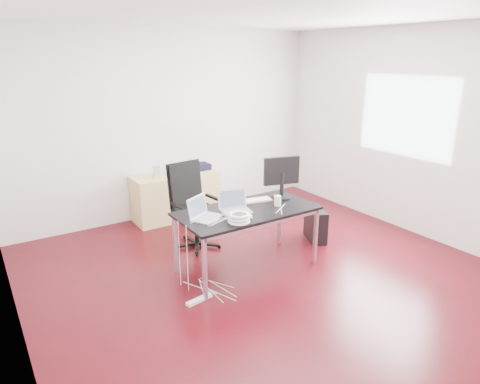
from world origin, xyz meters
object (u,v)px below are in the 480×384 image
filing_cabinet_left (151,200)px  pc_tower (316,224)px  desk (247,214)px  office_chair (192,201)px  filing_cabinet_right (199,191)px

filing_cabinet_left → pc_tower: filing_cabinet_left is taller
desk → pc_tower: 1.33m
office_chair → filing_cabinet_right: bearing=50.9°
filing_cabinet_left → pc_tower: 2.43m
filing_cabinet_left → filing_cabinet_right: (0.80, 0.00, 0.00)m
filing_cabinet_left → filing_cabinet_right: bearing=0.0°
desk → filing_cabinet_right: desk is taller
filing_cabinet_right → pc_tower: bearing=-65.3°
filing_cabinet_left → pc_tower: bearing=-47.9°
desk → filing_cabinet_right: size_ratio=2.29×
pc_tower → filing_cabinet_right: bearing=139.5°
office_chair → filing_cabinet_right: (0.64, 1.03, -0.26)m
desk → filing_cabinet_left: 2.03m
filing_cabinet_left → filing_cabinet_right: same height
desk → filing_cabinet_right: 2.03m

